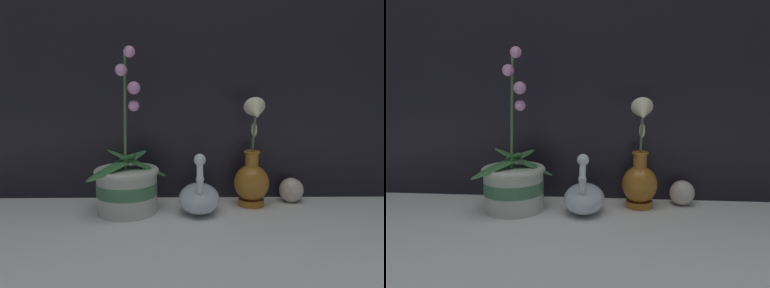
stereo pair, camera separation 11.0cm
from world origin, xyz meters
The scene contains 6 objects.
ground_plane centered at (0.00, 0.00, 0.00)m, with size 2.80×2.80×0.00m, color silver.
window_backdrop centered at (0.00, 0.27, 0.60)m, with size 2.80×0.03×1.20m.
orchid_potted_plant centered at (-0.23, 0.11, 0.09)m, with size 0.23×0.23×0.48m.
swan_figurine centered at (-0.02, 0.10, 0.05)m, with size 0.12×0.18×0.19m.
blue_vase centered at (0.15, 0.16, 0.10)m, with size 0.11×0.14×0.34m.
glass_sphere centered at (0.28, 0.20, 0.04)m, with size 0.08×0.08×0.08m.
Camera 1 is at (-0.05, -0.96, 0.37)m, focal length 35.00 mm.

